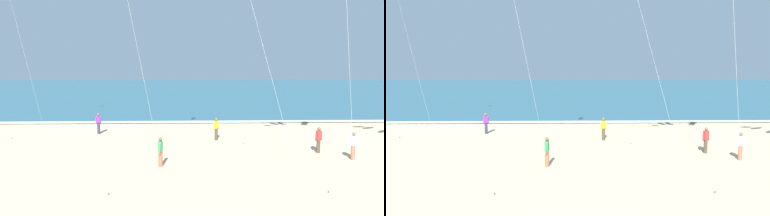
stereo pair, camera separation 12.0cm
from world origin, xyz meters
The scene contains 7 objects.
ocean_water centered at (0.00, 54.32, 0.04)m, with size 160.00×60.00×0.08m, color #2D6075.
shoreline_foam centered at (0.00, 24.62, 0.09)m, with size 160.00×1.02×0.01m, color white.
bystander_purple_top centered at (-7.07, 19.98, 0.81)m, with size 0.36×0.39×1.59m.
bystander_yellow_top centered at (1.61, 17.58, 0.81)m, with size 0.39×0.37×1.59m.
bystander_green_top centered at (-1.93, 11.29, 0.81)m, with size 0.23×0.50×1.59m.
bystander_red_top centered at (7.48, 13.90, 0.81)m, with size 0.47×0.29×1.59m.
bystander_white_top centered at (8.88, 12.31, 0.81)m, with size 0.40×0.35×1.59m.
Camera 2 is at (-0.69, -8.16, 5.80)m, focal length 35.23 mm.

